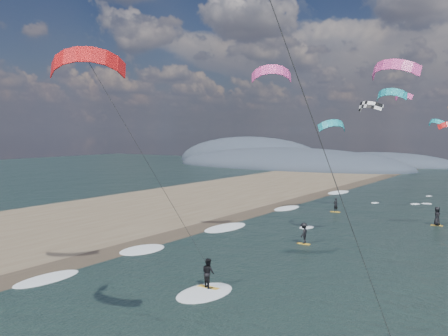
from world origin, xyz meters
The scene contains 6 objects.
wet_sand_strip centered at (-12.00, 10.00, 0.00)m, with size 3.00×240.00×0.00m, color #382D23.
coastal_hills centered at (-44.84, 107.86, 0.00)m, with size 80.00×41.00×15.00m.
kitesurfer_near_b centered at (-3.20, 5.75, 9.27)m, with size 7.11×9.17×14.19m.
far_kitesurfers centered at (1.44, 31.44, 0.90)m, with size 12.34×17.74×1.86m.
bg_kite_field centered at (0.12, 54.55, 12.62)m, with size 14.41×72.78×6.29m.
shoreline_surf centered at (-10.80, 14.75, 0.00)m, with size 2.40×79.40×0.11m.
Camera 1 is at (15.80, -13.54, 9.32)m, focal length 40.00 mm.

